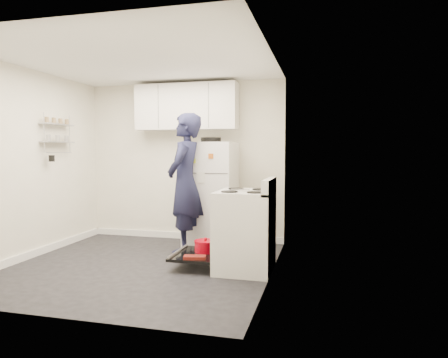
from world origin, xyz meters
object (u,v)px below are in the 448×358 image
(electric_range, at_px, (244,231))
(refrigerator, at_px, (211,194))
(open_oven_door, at_px, (201,251))
(person, at_px, (185,183))

(electric_range, bearing_deg, refrigerator, 123.36)
(electric_range, distance_m, refrigerator, 1.35)
(electric_range, xyz_separation_m, open_oven_door, (-0.56, 0.04, -0.28))
(open_oven_door, xyz_separation_m, person, (-0.41, 0.59, 0.79))
(open_oven_door, distance_m, person, 1.06)
(open_oven_door, height_order, refrigerator, refrigerator)
(open_oven_door, xyz_separation_m, refrigerator, (-0.17, 1.06, 0.60))
(person, bearing_deg, open_oven_door, 35.44)
(refrigerator, bearing_deg, open_oven_door, -81.11)
(electric_range, distance_m, open_oven_door, 0.63)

